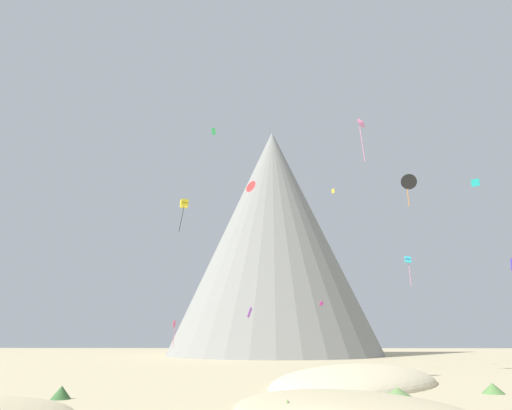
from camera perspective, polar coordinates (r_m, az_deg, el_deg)
name	(u,v)px	position (r m, az deg, el deg)	size (l,w,h in m)	color
dune_midground	(358,384)	(53.02, 12.84, -21.37)	(27.34, 15.47, 3.96)	beige
bush_far_left	(398,393)	(41.64, 17.63, -21.86)	(2.72, 2.72, 0.86)	#668C4C
bush_low_patch	(288,408)	(31.16, 4.07, -24.41)	(1.03, 1.03, 1.03)	#668C4C
bush_near_right	(61,392)	(42.51, -23.59, -21.06)	(1.61, 1.61, 1.03)	#386633
bush_near_left	(493,388)	(48.09, 27.97, -19.95)	(1.97, 1.97, 0.90)	#568442
rock_massif	(273,245)	(137.07, 2.18, -5.15)	(72.16, 72.16, 69.89)	gray
kite_green_high	(214,131)	(70.04, -5.43, 9.33)	(0.75, 0.21, 1.22)	green
kite_gold_high	(333,191)	(80.01, 9.82, 1.78)	(0.51, 0.64, 0.83)	gold
kite_rainbow_low	(174,329)	(72.15, -10.41, -15.26)	(0.48, 0.47, 3.87)	#E5668C
kite_violet_low	(250,312)	(57.31, -0.82, -13.55)	(0.61, 1.00, 1.34)	purple
kite_red_mid	(252,187)	(55.26, -0.55, 2.30)	(1.69, 1.67, 1.61)	red
kite_black_mid	(409,182)	(55.59, 18.93, 2.80)	(1.98, 1.39, 3.88)	black
kite_magenta_low	(321,304)	(81.09, 8.34, -12.33)	(0.83, 0.79, 0.84)	#D1339E
kite_yellow_mid	(184,204)	(68.71, -9.17, 0.15)	(1.43, 1.45, 4.99)	yellow
kite_pink_high	(362,123)	(54.87, 13.39, 10.10)	(1.38, 1.29, 5.65)	pink
kite_cyan_mid	(408,260)	(74.03, 18.81, -6.69)	(1.05, 1.00, 4.66)	#33BCDB
kite_teal_mid	(475,183)	(62.85, 26.21, 2.58)	(0.81, 1.06, 1.01)	teal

